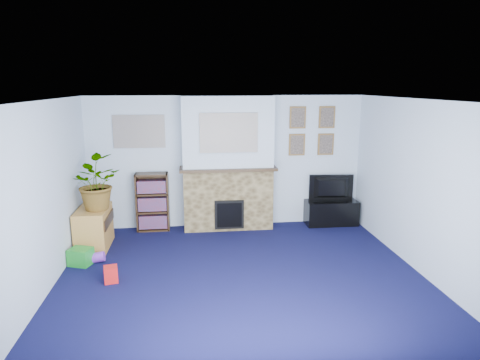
{
  "coord_description": "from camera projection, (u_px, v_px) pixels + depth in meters",
  "views": [
    {
      "loc": [
        -0.66,
        -5.44,
        2.6
      ],
      "look_at": [
        0.08,
        0.88,
        1.16
      ],
      "focal_mm": 32.0,
      "sensor_mm": 36.0,
      "label": 1
    }
  ],
  "objects": [
    {
      "name": "portrait_tr",
      "position": [
        327.0,
        117.0,
        7.85
      ],
      "size": [
        0.3,
        0.03,
        0.4
      ],
      "primitive_type": "cube",
      "color": "brown",
      "rests_on": "wall_back"
    },
    {
      "name": "toy_ball",
      "position": [
        93.0,
        247.0,
        6.74
      ],
      "size": [
        0.16,
        0.16,
        0.16
      ],
      "primitive_type": "sphere",
      "color": "yellow",
      "rests_on": "ground"
    },
    {
      "name": "television",
      "position": [
        332.0,
        188.0,
        7.98
      ],
      "size": [
        0.84,
        0.18,
        0.48
      ],
      "primitive_type": "imported",
      "rotation": [
        0.0,
        0.0,
        3.05
      ],
      "color": "black",
      "rests_on": "tv_stand"
    },
    {
      "name": "floor",
      "position": [
        242.0,
        276.0,
        5.92
      ],
      "size": [
        5.0,
        4.5,
        0.01
      ],
      "primitive_type": "cube",
      "color": "#0D0E34",
      "rests_on": "ground"
    },
    {
      "name": "mantel_candle",
      "position": [
        241.0,
        162.0,
        7.61
      ],
      "size": [
        0.05,
        0.05,
        0.16
      ],
      "primitive_type": "cylinder",
      "color": "#B2BFC6",
      "rests_on": "chimney_breast"
    },
    {
      "name": "mantel_clock",
      "position": [
        225.0,
        163.0,
        7.58
      ],
      "size": [
        0.1,
        0.06,
        0.15
      ],
      "primitive_type": "cube",
      "color": "gold",
      "rests_on": "chimney_breast"
    },
    {
      "name": "wall_front",
      "position": [
        275.0,
        260.0,
        3.48
      ],
      "size": [
        5.0,
        0.04,
        2.4
      ],
      "primitive_type": "cube",
      "color": "silver",
      "rests_on": "ground"
    },
    {
      "name": "green_crate",
      "position": [
        81.0,
        256.0,
        6.26
      ],
      "size": [
        0.38,
        0.34,
        0.25
      ],
      "primitive_type": "cube",
      "rotation": [
        0.0,
        0.0,
        -0.34
      ],
      "color": "#198C26",
      "rests_on": "ground"
    },
    {
      "name": "bookshelf",
      "position": [
        153.0,
        203.0,
        7.7
      ],
      "size": [
        0.58,
        0.28,
        1.05
      ],
      "color": "#312011",
      "rests_on": "ground"
    },
    {
      "name": "mantel_teddy",
      "position": [
        201.0,
        164.0,
        7.54
      ],
      "size": [
        0.13,
        0.13,
        0.13
      ],
      "primitive_type": "sphere",
      "color": "gray",
      "rests_on": "chimney_breast"
    },
    {
      "name": "wall_right",
      "position": [
        420.0,
        187.0,
        5.94
      ],
      "size": [
        0.04,
        4.5,
        2.4
      ],
      "primitive_type": "cube",
      "color": "silver",
      "rests_on": "ground"
    },
    {
      "name": "toy_block",
      "position": [
        111.0,
        274.0,
        5.72
      ],
      "size": [
        0.21,
        0.21,
        0.22
      ],
      "primitive_type": "cube",
      "rotation": [
        0.0,
        0.0,
        0.2
      ],
      "color": "red",
      "rests_on": "ground"
    },
    {
      "name": "collage_main",
      "position": [
        229.0,
        133.0,
        7.31
      ],
      "size": [
        1.0,
        0.03,
        0.68
      ],
      "primitive_type": "cube",
      "color": "gray",
      "rests_on": "chimney_breast"
    },
    {
      "name": "tv_stand",
      "position": [
        331.0,
        213.0,
        8.06
      ],
      "size": [
        0.97,
        0.41,
        0.46
      ],
      "primitive_type": "cube",
      "color": "black",
      "rests_on": "ground"
    },
    {
      "name": "potted_plant",
      "position": [
        93.0,
        183.0,
        6.69
      ],
      "size": [
        1.01,
        1.01,
        0.85
      ],
      "primitive_type": "imported",
      "rotation": [
        0.0,
        0.0,
        2.35
      ],
      "color": "#26661E",
      "rests_on": "sideboard"
    },
    {
      "name": "portrait_br",
      "position": [
        326.0,
        144.0,
        7.96
      ],
      "size": [
        0.3,
        0.03,
        0.4
      ],
      "primitive_type": "cube",
      "color": "brown",
      "rests_on": "wall_back"
    },
    {
      "name": "ceiling",
      "position": [
        242.0,
        100.0,
        5.39
      ],
      "size": [
        5.0,
        4.5,
        0.01
      ],
      "primitive_type": "cube",
      "color": "white",
      "rests_on": "wall_back"
    },
    {
      "name": "chimney_breast",
      "position": [
        228.0,
        165.0,
        7.64
      ],
      "size": [
        1.72,
        0.5,
        2.4
      ],
      "color": "brown",
      "rests_on": "ground"
    },
    {
      "name": "mantel_can",
      "position": [
        271.0,
        163.0,
        7.68
      ],
      "size": [
        0.06,
        0.06,
        0.12
      ],
      "primitive_type": "cylinder",
      "color": "red",
      "rests_on": "chimney_breast"
    },
    {
      "name": "collage_left",
      "position": [
        139.0,
        131.0,
        7.52
      ],
      "size": [
        0.9,
        0.03,
        0.58
      ],
      "primitive_type": "cube",
      "color": "gray",
      "rests_on": "wall_back"
    },
    {
      "name": "wall_left",
      "position": [
        45.0,
        198.0,
        5.37
      ],
      "size": [
        0.04,
        4.5,
        2.4
      ],
      "primitive_type": "cube",
      "color": "silver",
      "rests_on": "ground"
    },
    {
      "name": "portrait_tl",
      "position": [
        298.0,
        117.0,
        7.79
      ],
      "size": [
        0.3,
        0.03,
        0.4
      ],
      "primitive_type": "cube",
      "color": "brown",
      "rests_on": "wall_back"
    },
    {
      "name": "sideboard",
      "position": [
        94.0,
        227.0,
        6.89
      ],
      "size": [
        0.47,
        0.84,
        0.66
      ],
      "primitive_type": "cube",
      "color": "#B8833B",
      "rests_on": "ground"
    },
    {
      "name": "wall_back",
      "position": [
        227.0,
        162.0,
        7.84
      ],
      "size": [
        5.0,
        0.04,
        2.4
      ],
      "primitive_type": "cube",
      "color": "silver",
      "rests_on": "ground"
    },
    {
      "name": "portrait_bl",
      "position": [
        297.0,
        145.0,
        7.9
      ],
      "size": [
        0.3,
        0.03,
        0.4
      ],
      "primitive_type": "cube",
      "color": "brown",
      "rests_on": "wall_back"
    },
    {
      "name": "toy_tube",
      "position": [
        93.0,
        258.0,
        6.35
      ],
      "size": [
        0.34,
        0.15,
        0.2
      ],
      "primitive_type": "cylinder",
      "rotation": [
        0.0,
        1.43,
        0.0
      ],
      "color": "purple",
      "rests_on": "ground"
    }
  ]
}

